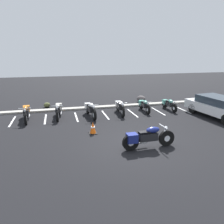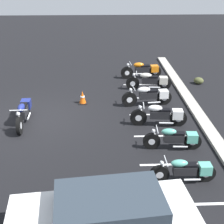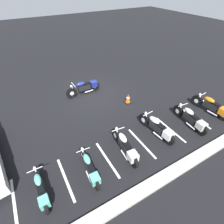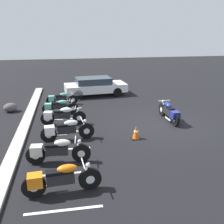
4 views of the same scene
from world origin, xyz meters
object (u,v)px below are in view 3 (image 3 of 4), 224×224
Objects in this scene: parked_bike_2 at (158,128)px; parked_bike_5 at (41,189)px; parked_bike_1 at (191,119)px; parked_bike_4 at (90,168)px; parked_bike_3 at (125,146)px; motorcycle_navy_featured at (85,87)px; parked_bike_0 at (212,106)px; traffic_cone at (128,99)px.

parked_bike_2 is 1.18× the size of parked_bike_5.
parked_bike_2 reaches higher than parked_bike_1.
parked_bike_3 is at bearing -81.41° from parked_bike_4.
parked_bike_4 is at bearing 66.30° from motorcycle_navy_featured.
parked_bike_0 is 1.89m from parked_bike_1.
parked_bike_0 is 1.03× the size of parked_bike_3.
parked_bike_2 reaches higher than parked_bike_3.
motorcycle_navy_featured is at bearing 10.60° from parked_bike_2.
parked_bike_1 is 7.57m from parked_bike_5.
parked_bike_4 is 1.04× the size of parked_bike_5.
parked_bike_1 is at bearing -86.79° from parked_bike_4.
parked_bike_1 is at bearing -105.76° from parked_bike_2.
parked_bike_4 is at bearing 39.62° from traffic_cone.
parked_bike_2 is 3.79m from parked_bike_4.
motorcycle_navy_featured is 5.55m from parked_bike_3.
parked_bike_2 reaches higher than parked_bike_4.
motorcycle_navy_featured is 6.12m from parked_bike_4.
parked_bike_1 is 3.78m from traffic_cone.
motorcycle_navy_featured is at bearing -50.43° from traffic_cone.
parked_bike_0 reaches higher than parked_bike_3.
parked_bike_2 is at bearing 83.99° from parked_bike_1.
parked_bike_0 is at bearing 131.79° from motorcycle_navy_featured.
motorcycle_navy_featured is 1.20× the size of parked_bike_5.
parked_bike_2 is 3.09m from traffic_cone.
parked_bike_1 is at bearing 90.01° from parked_bike_0.
parked_bike_2 reaches higher than traffic_cone.
parked_bike_1 is at bearing 115.26° from traffic_cone.
parked_bike_5 is (9.45, 0.06, -0.07)m from parked_bike_0.
parked_bike_5 is at bearing 51.81° from motorcycle_navy_featured.
parked_bike_4 is at bearing 89.79° from parked_bike_2.
traffic_cone is at bearing -60.75° from parked_bike_5.
parked_bike_2 is (3.84, -0.21, -0.00)m from parked_bike_0.
parked_bike_2 is at bearing -80.01° from parked_bike_3.
parked_bike_3 is (3.96, -0.17, -0.01)m from parked_bike_1.
parked_bike_4 reaches higher than parked_bike_5.
parked_bike_4 is 3.33× the size of traffic_cone.
parked_bike_5 is at bearing 90.76° from parked_bike_4.
parked_bike_3 is 4.01m from traffic_cone.
parked_bike_4 is 5.35m from traffic_cone.
parked_bike_3 is 1.15× the size of parked_bike_5.
parked_bike_5 is at bearing 96.10° from parked_bike_3.
parked_bike_3 is at bearing 85.33° from parked_bike_0.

